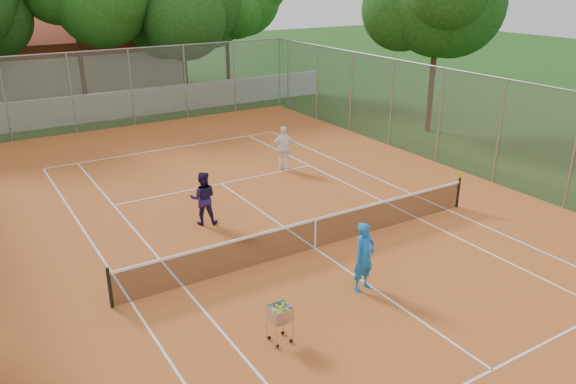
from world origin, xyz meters
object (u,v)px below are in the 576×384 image
tennis_net (315,233)px  player_far_right (284,148)px  player_far_left (203,198)px  ball_hopper (280,323)px  clubhouse (47,59)px  player_near (364,257)px

tennis_net → player_far_right: bearing=65.7°
player_far_left → ball_hopper: size_ratio=1.81×
clubhouse → player_far_left: (-0.03, -25.66, -1.30)m
tennis_net → player_far_right: 7.25m
player_far_right → ball_hopper: 11.66m
clubhouse → player_far_left: 25.69m
tennis_net → ball_hopper: size_ratio=12.26×
ball_hopper → player_far_left: bearing=100.0°
player_near → ball_hopper: (-2.94, -0.78, -0.43)m
tennis_net → clubhouse: 29.12m
player_near → clubhouse: bearing=81.9°
player_far_left → ball_hopper: (-1.15, -6.63, -0.39)m
clubhouse → player_near: 31.59m
player_near → ball_hopper: bearing=-176.4°
tennis_net → player_far_left: bearing=121.3°
clubhouse → player_near: size_ratio=9.00×
player_near → tennis_net: bearing=73.3°
player_far_left → ball_hopper: bearing=105.0°
player_near → player_far_right: player_near is taller
tennis_net → ball_hopper: tennis_net is taller
clubhouse → ball_hopper: bearing=-92.1°
player_far_right → clubhouse: bearing=-53.2°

